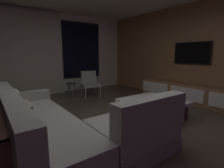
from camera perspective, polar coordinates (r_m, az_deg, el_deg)
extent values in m
plane|color=#473D33|center=(3.10, -0.71, -15.27)|extent=(9.20, 9.20, 0.00)
cube|color=silver|center=(6.16, -21.42, 9.52)|extent=(6.60, 0.12, 2.70)
cube|color=black|center=(6.57, -10.14, 10.90)|extent=(1.52, 0.02, 2.02)
cube|color=black|center=(6.55, -10.08, 10.90)|extent=(1.40, 0.03, 1.90)
cube|color=#BCB5A3|center=(5.86, -26.16, 8.72)|extent=(2.10, 0.12, 2.60)
cube|color=#8E6642|center=(5.22, 27.99, 9.11)|extent=(0.12, 7.80, 2.70)
cube|color=gray|center=(2.78, -22.10, -17.10)|extent=(0.90, 2.50, 0.18)
cube|color=#9E9991|center=(2.69, -22.40, -13.10)|extent=(0.86, 2.42, 0.24)
cube|color=#9E9991|center=(2.54, -30.60, -7.50)|extent=(0.20, 2.50, 0.40)
cube|color=#9E9991|center=(3.71, -27.05, -3.78)|extent=(0.90, 0.20, 0.18)
cube|color=gray|center=(2.56, 6.27, -18.89)|extent=(1.10, 0.90, 0.18)
cube|color=#9E9991|center=(2.46, 6.36, -14.60)|extent=(1.07, 0.86, 0.24)
cube|color=#9E9991|center=(2.12, 13.07, -9.60)|extent=(1.10, 0.20, 0.40)
cube|color=beige|center=(3.09, -29.45, -5.24)|extent=(0.10, 0.36, 0.36)
cube|color=#B2A893|center=(2.28, -26.63, -10.10)|extent=(0.10, 0.36, 0.36)
cube|color=#44291F|center=(3.79, 13.49, -8.33)|extent=(1.00, 1.00, 0.30)
cube|color=white|center=(3.74, 13.60, -5.71)|extent=(1.16, 1.16, 0.06)
cube|color=#91ADC6|center=(3.72, 15.47, -5.22)|extent=(0.29, 0.17, 0.02)
cube|color=#97616F|center=(3.72, 15.88, -4.87)|extent=(0.21, 0.17, 0.02)
cylinder|color=#B2ADA0|center=(5.34, -3.85, -2.43)|extent=(0.04, 0.04, 0.36)
cylinder|color=#B2ADA0|center=(5.21, -8.85, -2.84)|extent=(0.04, 0.04, 0.36)
cylinder|color=#B2ADA0|center=(5.81, -5.45, -1.45)|extent=(0.04, 0.04, 0.36)
cylinder|color=#B2ADA0|center=(5.69, -10.07, -1.80)|extent=(0.04, 0.04, 0.36)
cube|color=#9E9991|center=(5.47, -7.10, -0.27)|extent=(0.66, 0.67, 0.08)
cube|color=#9E9991|center=(5.66, -7.81, 2.42)|extent=(0.49, 0.19, 0.38)
cylinder|color=#333338|center=(5.31, -14.34, -2.23)|extent=(0.03, 0.03, 0.46)
cylinder|color=#333338|center=(5.39, -12.38, -1.98)|extent=(0.03, 0.03, 0.46)
cylinder|color=#333338|center=(5.44, -13.77, -1.93)|extent=(0.03, 0.03, 0.46)
cylinder|color=#333338|center=(5.31, -13.45, 0.19)|extent=(0.32, 0.32, 0.02)
cube|color=#8E6642|center=(5.13, 24.64, -2.92)|extent=(0.44, 3.10, 0.52)
cube|color=white|center=(4.93, 23.35, -3.02)|extent=(0.02, 0.93, 0.33)
cube|color=white|center=(5.51, 13.95, -1.20)|extent=(0.02, 0.93, 0.33)
cube|color=#39281A|center=(4.79, 33.24, -6.26)|extent=(0.33, 0.68, 0.19)
cube|color=slate|center=(4.81, 32.64, -6.33)|extent=(0.03, 0.04, 0.16)
cube|color=#6B9B47|center=(4.85, 31.48, -6.21)|extent=(0.03, 0.04, 0.14)
cube|color=#78D7BA|center=(4.88, 30.37, -5.75)|extent=(0.03, 0.04, 0.18)
cube|color=black|center=(5.24, 24.99, 9.34)|extent=(0.04, 1.03, 0.59)
cube|color=black|center=(5.24, 24.97, 9.34)|extent=(0.05, 0.99, 0.55)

